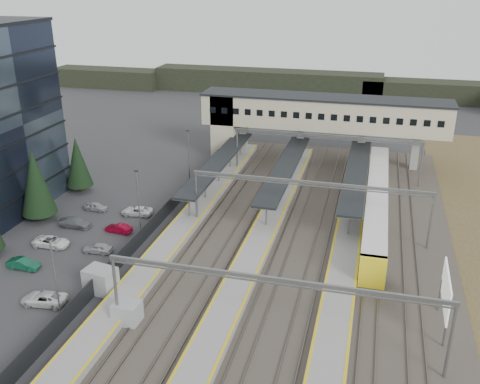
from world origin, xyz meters
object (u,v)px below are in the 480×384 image
(footbridge, at_px, (306,115))
(train, at_px, (376,202))
(relay_cabin_near, at_px, (101,280))
(relay_cabin_far, at_px, (127,313))
(billboard, at_px, (446,292))

(footbridge, distance_m, train, 24.18)
(relay_cabin_near, xyz_separation_m, footbridge, (13.94, 45.30, 6.68))
(relay_cabin_near, xyz_separation_m, train, (26.24, 25.37, 0.69))
(relay_cabin_near, distance_m, relay_cabin_far, 6.50)
(footbridge, xyz_separation_m, billboard, (18.55, -43.26, -4.12))
(train, bearing_deg, billboard, -75.00)
(relay_cabin_near, relative_size, footbridge, 0.08)
(footbridge, bearing_deg, billboard, -66.79)
(relay_cabin_near, height_order, footbridge, footbridge)
(footbridge, height_order, billboard, footbridge)
(footbridge, relative_size, train, 1.07)
(relay_cabin_near, height_order, billboard, billboard)
(relay_cabin_near, distance_m, footbridge, 47.86)
(relay_cabin_far, height_order, footbridge, footbridge)
(footbridge, distance_m, billboard, 47.24)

